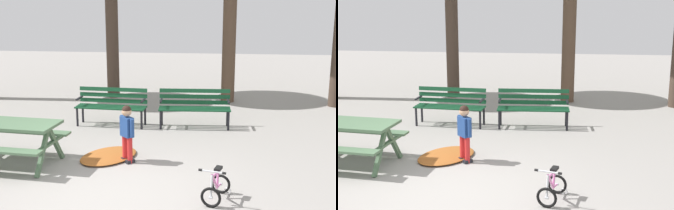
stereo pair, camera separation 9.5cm
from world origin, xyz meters
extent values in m
plane|color=gray|center=(0.00, 0.00, 0.00)|extent=(36.00, 36.00, 0.00)
cube|color=#4C6B4C|center=(-2.00, 1.00, 0.74)|extent=(1.86, 0.93, 0.05)
cube|color=#4C6B4C|center=(-1.95, 1.55, 0.45)|extent=(1.81, 0.41, 0.04)
cube|color=#4C6B4C|center=(-1.25, 0.68, 0.36)|extent=(0.11, 0.57, 0.76)
cube|color=#4C6B4C|center=(-1.20, 1.18, 0.36)|extent=(0.11, 0.57, 0.76)
cube|color=#4C6B4C|center=(-1.22, 0.93, 0.42)|extent=(0.19, 1.10, 0.04)
cube|color=#144728|center=(-0.78, 3.84, 0.44)|extent=(1.60, 0.17, 0.03)
cube|color=#144728|center=(-0.79, 3.72, 0.44)|extent=(1.60, 0.17, 0.03)
cube|color=#144728|center=(-0.79, 3.60, 0.44)|extent=(1.60, 0.17, 0.03)
cube|color=#144728|center=(-0.80, 3.48, 0.44)|extent=(1.60, 0.17, 0.03)
cube|color=#144728|center=(-0.78, 3.88, 0.54)|extent=(1.60, 0.14, 0.09)
cube|color=#144728|center=(-0.78, 3.88, 0.67)|extent=(1.60, 0.14, 0.09)
cube|color=#144728|center=(-0.78, 3.88, 0.81)|extent=(1.60, 0.14, 0.09)
cylinder|color=black|center=(-0.05, 3.45, 0.22)|extent=(0.05, 0.05, 0.44)
cylinder|color=black|center=(-0.03, 3.81, 0.22)|extent=(0.05, 0.05, 0.44)
cube|color=black|center=(-0.04, 3.63, 0.62)|extent=(0.06, 0.40, 0.03)
cylinder|color=black|center=(-1.55, 3.54, 0.22)|extent=(0.05, 0.05, 0.44)
cylinder|color=black|center=(-1.53, 3.90, 0.22)|extent=(0.05, 0.05, 0.44)
cube|color=black|center=(-1.54, 3.72, 0.62)|extent=(0.06, 0.40, 0.03)
cube|color=#144728|center=(1.10, 3.89, 0.44)|extent=(1.60, 0.16, 0.03)
cube|color=#144728|center=(1.11, 3.77, 0.44)|extent=(1.60, 0.16, 0.03)
cube|color=#144728|center=(1.11, 3.65, 0.44)|extent=(1.60, 0.16, 0.03)
cube|color=#144728|center=(1.12, 3.53, 0.44)|extent=(1.60, 0.16, 0.03)
cube|color=#144728|center=(1.10, 3.93, 0.54)|extent=(1.60, 0.13, 0.09)
cube|color=#144728|center=(1.10, 3.93, 0.67)|extent=(1.60, 0.13, 0.09)
cube|color=#144728|center=(1.10, 3.93, 0.81)|extent=(1.60, 0.13, 0.09)
cylinder|color=black|center=(1.87, 3.59, 0.22)|extent=(0.05, 0.05, 0.44)
cylinder|color=black|center=(1.85, 3.95, 0.22)|extent=(0.05, 0.05, 0.44)
cube|color=black|center=(1.86, 3.77, 0.62)|extent=(0.06, 0.40, 0.03)
cylinder|color=black|center=(0.37, 3.51, 0.22)|extent=(0.05, 0.05, 0.44)
cylinder|color=black|center=(0.35, 3.87, 0.22)|extent=(0.05, 0.05, 0.44)
cube|color=black|center=(0.36, 3.69, 0.62)|extent=(0.06, 0.40, 0.03)
cylinder|color=red|center=(0.11, 1.30, 0.24)|extent=(0.09, 0.09, 0.47)
cube|color=black|center=(0.11, 1.30, 0.03)|extent=(0.18, 0.18, 0.06)
cylinder|color=red|center=(-0.01, 1.42, 0.24)|extent=(0.09, 0.09, 0.47)
cube|color=black|center=(-0.01, 1.42, 0.03)|extent=(0.18, 0.18, 0.06)
cube|color=navy|center=(0.05, 1.36, 0.65)|extent=(0.28, 0.28, 0.35)
sphere|color=tan|center=(0.05, 1.36, 0.93)|extent=(0.18, 0.18, 0.18)
sphere|color=black|center=(0.05, 1.36, 0.95)|extent=(0.17, 0.17, 0.17)
cylinder|color=navy|center=(0.16, 1.24, 0.66)|extent=(0.07, 0.07, 0.33)
cylinder|color=navy|center=(-0.06, 1.47, 0.66)|extent=(0.07, 0.07, 0.33)
torus|color=black|center=(1.57, -0.33, 0.15)|extent=(0.30, 0.12, 0.30)
cylinder|color=silver|center=(1.57, -0.33, 0.15)|extent=(0.06, 0.05, 0.04)
torus|color=black|center=(1.71, 0.17, 0.15)|extent=(0.30, 0.12, 0.30)
cylinder|color=silver|center=(1.71, 0.17, 0.15)|extent=(0.06, 0.05, 0.04)
torus|color=white|center=(1.81, 0.14, 0.05)|extent=(0.11, 0.05, 0.11)
torus|color=white|center=(1.60, 0.20, 0.05)|extent=(0.11, 0.05, 0.11)
cylinder|color=pink|center=(1.62, -0.16, 0.32)|extent=(0.11, 0.31, 0.32)
cylinder|color=pink|center=(1.66, 0.00, 0.30)|extent=(0.05, 0.08, 0.27)
cylinder|color=pink|center=(1.68, 0.08, 0.16)|extent=(0.08, 0.20, 0.05)
cylinder|color=silver|center=(1.58, -0.31, 0.31)|extent=(0.05, 0.08, 0.32)
cylinder|color=pink|center=(1.62, -0.14, 0.42)|extent=(0.11, 0.32, 0.05)
cube|color=black|center=(1.66, 0.02, 0.45)|extent=(0.13, 0.19, 0.04)
cylinder|color=silver|center=(1.58, -0.29, 0.52)|extent=(0.33, 0.11, 0.02)
cylinder|color=black|center=(1.75, -0.34, 0.52)|extent=(0.06, 0.05, 0.04)
cylinder|color=black|center=(1.42, -0.25, 0.52)|extent=(0.06, 0.05, 0.04)
ellipsoid|color=#9E5623|center=(-0.34, 1.54, 0.04)|extent=(1.32, 1.46, 0.07)
cylinder|color=#423328|center=(-1.46, 6.82, 2.02)|extent=(0.36, 0.36, 4.04)
cylinder|color=brown|center=(1.88, 6.54, 2.24)|extent=(0.37, 0.37, 4.48)
camera|label=1|loc=(1.65, -6.32, 2.86)|focal=49.34mm
camera|label=2|loc=(1.75, -6.31, 2.86)|focal=49.34mm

